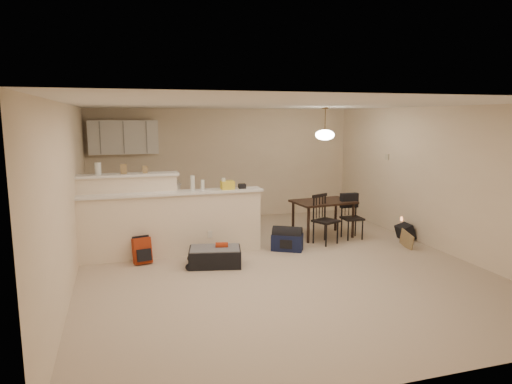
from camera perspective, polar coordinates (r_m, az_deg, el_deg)
name	(u,v)px	position (r m, az deg, el deg)	size (l,w,h in m)	color
room	(275,186)	(7.12, 2.41, 0.75)	(7.00, 7.02, 2.50)	#BEAB92
breakfast_bar	(157,220)	(7.84, -12.31, -3.44)	(3.08, 0.58, 1.39)	#F3E1C5
upper_cabinets	(123,137)	(9.98, -16.24, 6.61)	(1.40, 0.34, 0.70)	white
kitchen_counter	(137,206)	(10.02, -14.71, -1.68)	(1.80, 0.60, 0.90)	white
thermostat	(387,157)	(9.80, 16.06, 4.23)	(0.02, 0.12, 0.12)	beige
jar	(98,169)	(7.82, -19.16, 2.78)	(0.10, 0.10, 0.20)	silver
cereal_box	(124,169)	(7.81, -16.22, 2.77)	(0.10, 0.07, 0.16)	olive
small_box	(145,170)	(7.83, -13.71, 2.74)	(0.08, 0.06, 0.12)	olive
bottle_a	(193,183)	(7.72, -7.94, 1.11)	(0.07, 0.07, 0.26)	silver
bottle_b	(203,185)	(7.75, -6.68, 0.87)	(0.06, 0.06, 0.18)	silver
bag_lump	(228,185)	(7.84, -3.57, 0.87)	(0.22, 0.18, 0.14)	olive
pouch	(242,186)	(7.91, -1.75, 0.73)	(0.12, 0.10, 0.08)	olive
extra_item_x	(224,184)	(7.82, -4.07, 1.05)	(0.07, 0.07, 0.20)	silver
dining_table	(323,205)	(8.94, 8.39, -1.64)	(1.21, 0.88, 0.71)	black
pendant_lamp	(325,134)	(8.78, 8.60, 7.13)	(0.36, 0.36, 0.62)	brown
dining_chair_near	(326,220)	(8.49, 8.72, -3.42)	(0.40, 0.38, 0.91)	black
dining_chair_far	(352,217)	(8.93, 11.94, -3.08)	(0.37, 0.35, 0.84)	black
suitcase	(215,257)	(7.29, -5.15, -8.09)	(0.80, 0.52, 0.27)	black
red_backpack	(142,251)	(7.56, -14.06, -7.12)	(0.28, 0.17, 0.41)	#A12E12
navy_duffel	(287,242)	(8.07, 3.93, -6.26)	(0.54, 0.29, 0.29)	#121A3B
black_daypack	(405,232)	(9.18, 18.15, -4.80)	(0.32, 0.23, 0.29)	black
cardboard_sheet	(407,240)	(8.62, 18.32, -5.71)	(0.38, 0.02, 0.29)	olive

